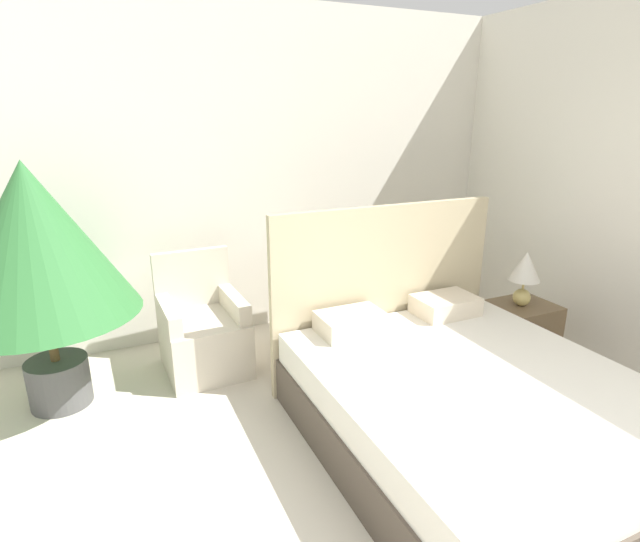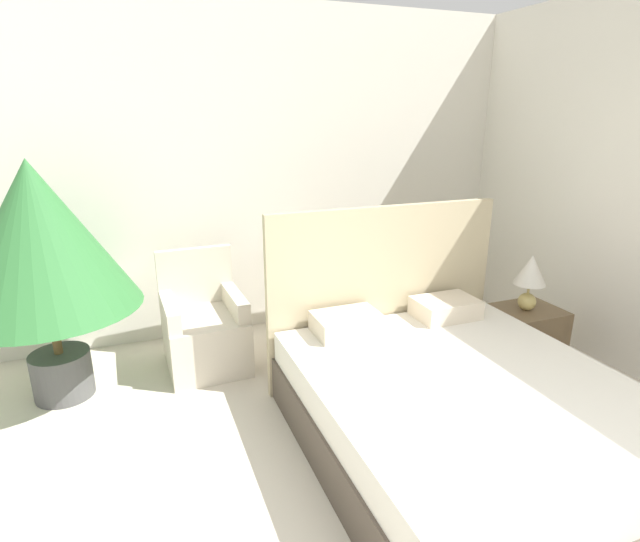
% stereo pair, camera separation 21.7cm
% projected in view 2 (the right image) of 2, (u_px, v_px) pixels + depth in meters
% --- Properties ---
extents(wall_back, '(10.00, 0.06, 2.90)m').
position_uv_depth(wall_back, '(259.00, 174.00, 4.51)').
color(wall_back, silver).
rests_on(wall_back, ground_plane).
extents(bed, '(1.83, 2.15, 1.35)m').
position_uv_depth(bed, '(457.00, 406.00, 3.02)').
color(bed, '#4C4238').
rests_on(bed, ground_plane).
extents(armchair_near_window_left, '(0.63, 0.70, 0.92)m').
position_uv_depth(armchair_near_window_left, '(205.00, 333.00, 4.03)').
color(armchair_near_window_left, beige).
rests_on(armchair_near_window_left, ground_plane).
extents(armchair_near_window_right, '(0.61, 0.68, 0.92)m').
position_uv_depth(armchair_near_window_right, '(317.00, 316.00, 4.37)').
color(armchair_near_window_right, beige).
rests_on(armchair_near_window_right, ground_plane).
extents(potted_palm, '(1.23, 1.23, 1.71)m').
position_uv_depth(potted_palm, '(39.00, 242.00, 3.32)').
color(potted_palm, '#4C4C4C').
rests_on(potted_palm, ground_plane).
extents(nightstand, '(0.52, 0.44, 0.47)m').
position_uv_depth(nightstand, '(524.00, 336.00, 4.10)').
color(nightstand, brown).
rests_on(nightstand, ground_plane).
extents(table_lamp, '(0.25, 0.25, 0.46)m').
position_uv_depth(table_lamp, '(530.00, 275.00, 3.92)').
color(table_lamp, tan).
rests_on(table_lamp, nightstand).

